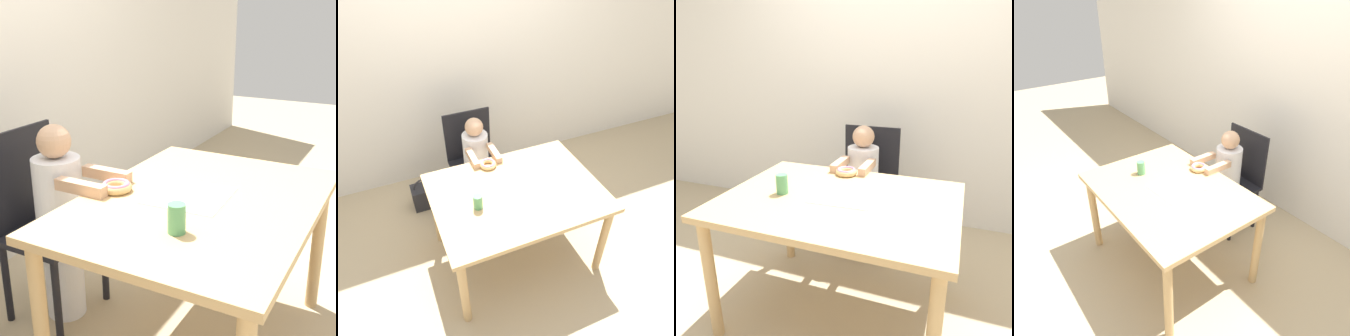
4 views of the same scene
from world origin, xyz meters
The scene contains 6 objects.
dining_table centered at (0.00, 0.00, 0.64)m, with size 1.23×0.91×0.73m.
chair centered at (-0.08, 0.80, 0.48)m, with size 0.44×0.38×0.93m.
child_figure centered at (-0.08, 0.68, 0.50)m, with size 0.24×0.45×0.98m.
donut centered at (-0.09, 0.35, 0.75)m, with size 0.13×0.13×0.04m.
napkin centered at (0.01, 0.05, 0.73)m, with size 0.34×0.34×0.00m.
cup centered at (-0.31, -0.05, 0.78)m, with size 0.06×0.06×0.11m.
Camera 1 is at (-1.62, -0.72, 1.48)m, focal length 50.00 mm.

